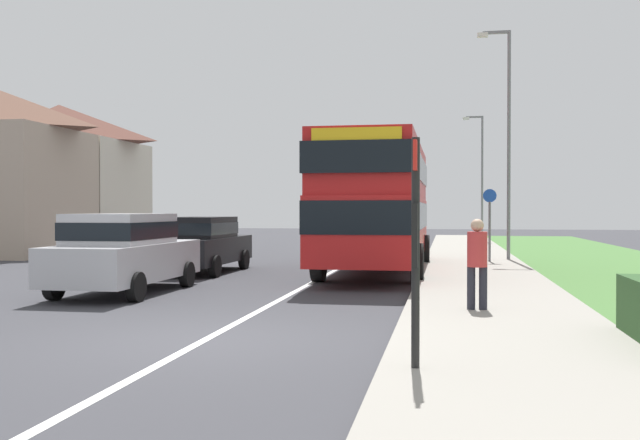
{
  "coord_description": "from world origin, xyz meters",
  "views": [
    {
      "loc": [
        3.33,
        -9.43,
        1.82
      ],
      "look_at": [
        0.54,
        6.12,
        1.6
      ],
      "focal_mm": 39.85,
      "sensor_mm": 36.0,
      "label": 1
    }
  ],
  "objects_px": {
    "street_lamp_mid": "(506,131)",
    "street_lamp_far": "(480,170)",
    "parked_car_silver": "(124,250)",
    "double_decker_bus": "(378,199)",
    "pedestrian_at_stop": "(477,259)",
    "cycle_route_sign": "(490,222)",
    "parked_car_black": "(202,242)",
    "bus_stop_sign": "(416,236)"
  },
  "relations": [
    {
      "from": "street_lamp_mid",
      "to": "street_lamp_far",
      "type": "distance_m",
      "value": 15.48
    },
    {
      "from": "street_lamp_far",
      "to": "street_lamp_mid",
      "type": "bearing_deg",
      "value": -89.37
    },
    {
      "from": "parked_car_silver",
      "to": "street_lamp_mid",
      "type": "relative_size",
      "value": 0.56
    },
    {
      "from": "double_decker_bus",
      "to": "street_lamp_far",
      "type": "xyz_separation_m",
      "value": [
        3.8,
        20.17,
        1.95
      ]
    },
    {
      "from": "parked_car_silver",
      "to": "street_lamp_far",
      "type": "bearing_deg",
      "value": 71.57
    },
    {
      "from": "street_lamp_mid",
      "to": "pedestrian_at_stop",
      "type": "bearing_deg",
      "value": -96.6
    },
    {
      "from": "double_decker_bus",
      "to": "cycle_route_sign",
      "type": "distance_m",
      "value": 4.92
    },
    {
      "from": "cycle_route_sign",
      "to": "street_lamp_mid",
      "type": "xyz_separation_m",
      "value": [
        0.61,
        1.18,
        3.14
      ]
    },
    {
      "from": "parked_car_black",
      "to": "bus_stop_sign",
      "type": "distance_m",
      "value": 13.7
    },
    {
      "from": "parked_car_black",
      "to": "street_lamp_mid",
      "type": "bearing_deg",
      "value": 32.0
    },
    {
      "from": "bus_stop_sign",
      "to": "street_lamp_far",
      "type": "relative_size",
      "value": 0.37
    },
    {
      "from": "cycle_route_sign",
      "to": "double_decker_bus",
      "type": "bearing_deg",
      "value": -133.7
    },
    {
      "from": "street_lamp_mid",
      "to": "street_lamp_far",
      "type": "bearing_deg",
      "value": 90.63
    },
    {
      "from": "double_decker_bus",
      "to": "street_lamp_far",
      "type": "bearing_deg",
      "value": 79.32
    },
    {
      "from": "pedestrian_at_stop",
      "to": "cycle_route_sign",
      "type": "distance_m",
      "value": 11.74
    },
    {
      "from": "parked_car_silver",
      "to": "pedestrian_at_stop",
      "type": "height_order",
      "value": "parked_car_silver"
    },
    {
      "from": "bus_stop_sign",
      "to": "street_lamp_far",
      "type": "bearing_deg",
      "value": 86.25
    },
    {
      "from": "pedestrian_at_stop",
      "to": "cycle_route_sign",
      "type": "xyz_separation_m",
      "value": [
        0.88,
        11.7,
        0.45
      ]
    },
    {
      "from": "double_decker_bus",
      "to": "street_lamp_mid",
      "type": "bearing_deg",
      "value": 49.78
    },
    {
      "from": "parked_car_silver",
      "to": "cycle_route_sign",
      "type": "distance_m",
      "value": 12.76
    },
    {
      "from": "cycle_route_sign",
      "to": "street_lamp_mid",
      "type": "bearing_deg",
      "value": 62.7
    },
    {
      "from": "bus_stop_sign",
      "to": "parked_car_black",
      "type": "bearing_deg",
      "value": 119.22
    },
    {
      "from": "pedestrian_at_stop",
      "to": "street_lamp_far",
      "type": "distance_m",
      "value": 28.55
    },
    {
      "from": "pedestrian_at_stop",
      "to": "bus_stop_sign",
      "type": "xyz_separation_m",
      "value": [
        -0.84,
        -4.69,
        0.56
      ]
    },
    {
      "from": "parked_car_silver",
      "to": "parked_car_black",
      "type": "distance_m",
      "value": 5.2
    },
    {
      "from": "cycle_route_sign",
      "to": "street_lamp_mid",
      "type": "relative_size",
      "value": 0.31
    },
    {
      "from": "pedestrian_at_stop",
      "to": "street_lamp_far",
      "type": "height_order",
      "value": "street_lamp_far"
    },
    {
      "from": "double_decker_bus",
      "to": "cycle_route_sign",
      "type": "height_order",
      "value": "double_decker_bus"
    },
    {
      "from": "parked_car_silver",
      "to": "bus_stop_sign",
      "type": "height_order",
      "value": "bus_stop_sign"
    },
    {
      "from": "pedestrian_at_stop",
      "to": "bus_stop_sign",
      "type": "relative_size",
      "value": 0.64
    },
    {
      "from": "double_decker_bus",
      "to": "pedestrian_at_stop",
      "type": "bearing_deg",
      "value": -73.11
    },
    {
      "from": "parked_car_silver",
      "to": "bus_stop_sign",
      "type": "distance_m",
      "value": 9.46
    },
    {
      "from": "pedestrian_at_stop",
      "to": "cycle_route_sign",
      "type": "relative_size",
      "value": 0.66
    },
    {
      "from": "street_lamp_far",
      "to": "double_decker_bus",
      "type": "bearing_deg",
      "value": -100.68
    },
    {
      "from": "double_decker_bus",
      "to": "bus_stop_sign",
      "type": "xyz_separation_m",
      "value": [
        1.64,
        -12.87,
        -0.6
      ]
    },
    {
      "from": "double_decker_bus",
      "to": "pedestrian_at_stop",
      "type": "distance_m",
      "value": 8.63
    },
    {
      "from": "parked_car_black",
      "to": "bus_stop_sign",
      "type": "height_order",
      "value": "bus_stop_sign"
    },
    {
      "from": "parked_car_silver",
      "to": "street_lamp_far",
      "type": "height_order",
      "value": "street_lamp_far"
    },
    {
      "from": "parked_car_silver",
      "to": "parked_car_black",
      "type": "relative_size",
      "value": 1.0
    },
    {
      "from": "bus_stop_sign",
      "to": "street_lamp_mid",
      "type": "bearing_deg",
      "value": 82.43
    },
    {
      "from": "double_decker_bus",
      "to": "pedestrian_at_stop",
      "type": "relative_size",
      "value": 6.13
    },
    {
      "from": "pedestrian_at_stop",
      "to": "bus_stop_sign",
      "type": "height_order",
      "value": "bus_stop_sign"
    }
  ]
}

